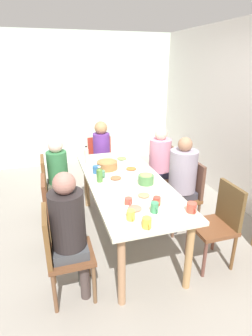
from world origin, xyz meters
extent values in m
plane|color=gray|center=(0.00, 0.00, 0.00)|extent=(6.95, 6.95, 0.00)
cube|color=silver|center=(-2.96, 0.00, 1.30)|extent=(0.12, 3.91, 2.60)
cube|color=beige|center=(0.00, 0.00, 0.76)|extent=(2.07, 0.85, 0.04)
cylinder|color=tan|center=(-0.93, -0.32, 0.37)|extent=(0.07, 0.07, 0.74)
cylinder|color=tan|center=(0.93, -0.32, 0.37)|extent=(0.07, 0.07, 0.74)
cylinder|color=tan|center=(-0.93, 0.32, 0.37)|extent=(0.07, 0.07, 0.74)
cylinder|color=tan|center=(0.93, 0.32, 0.37)|extent=(0.07, 0.07, 0.74)
cube|color=brown|center=(-0.69, 0.72, 0.44)|extent=(0.40, 0.40, 0.04)
cylinder|color=brown|center=(-0.52, 0.89, 0.21)|extent=(0.04, 0.04, 0.43)
cylinder|color=brown|center=(-0.86, 0.89, 0.21)|extent=(0.04, 0.04, 0.43)
cylinder|color=brown|center=(-0.52, 0.55, 0.21)|extent=(0.04, 0.04, 0.43)
cylinder|color=brown|center=(-0.86, 0.55, 0.21)|extent=(0.04, 0.04, 0.43)
cube|color=brown|center=(-0.69, 0.90, 0.68)|extent=(0.38, 0.04, 0.45)
cylinder|color=#36384F|center=(-0.61, 0.62, 0.23)|extent=(0.09, 0.09, 0.45)
cylinder|color=#32384C|center=(-0.77, 0.62, 0.23)|extent=(0.09, 0.09, 0.45)
cube|color=#2A2A45|center=(-0.69, 0.72, 0.50)|extent=(0.30, 0.30, 0.10)
cylinder|color=pink|center=(-0.69, 0.72, 0.78)|extent=(0.31, 0.31, 0.47)
sphere|color=beige|center=(-0.69, 0.72, 1.10)|extent=(0.18, 0.18, 0.18)
cube|color=red|center=(-1.33, 0.00, 0.44)|extent=(0.40, 0.40, 0.04)
cylinder|color=#B4261F|center=(-1.50, 0.17, 0.21)|extent=(0.04, 0.04, 0.43)
cylinder|color=#B72B24|center=(-1.50, -0.17, 0.21)|extent=(0.04, 0.04, 0.43)
cylinder|color=red|center=(-1.16, 0.17, 0.21)|extent=(0.04, 0.04, 0.43)
cylinder|color=red|center=(-1.16, -0.17, 0.21)|extent=(0.04, 0.04, 0.43)
cube|color=#B63727|center=(-1.51, 0.00, 0.68)|extent=(0.04, 0.38, 0.45)
cylinder|color=#252A4F|center=(-1.23, 0.08, 0.23)|extent=(0.09, 0.09, 0.45)
cylinder|color=#273848|center=(-1.23, -0.08, 0.23)|extent=(0.09, 0.09, 0.45)
cube|color=#293B53|center=(-1.33, 0.00, 0.50)|extent=(0.30, 0.30, 0.10)
cylinder|color=#643391|center=(-1.33, 0.00, 0.78)|extent=(0.26, 0.26, 0.45)
sphere|color=#AD7E54|center=(-1.33, 0.00, 1.09)|extent=(0.20, 0.20, 0.20)
cube|color=brown|center=(-0.69, -0.72, 0.44)|extent=(0.40, 0.40, 0.04)
cylinder|color=brown|center=(-0.86, -0.89, 0.21)|extent=(0.04, 0.04, 0.43)
cylinder|color=brown|center=(-0.52, -0.89, 0.21)|extent=(0.04, 0.04, 0.43)
cylinder|color=brown|center=(-0.86, -0.55, 0.21)|extent=(0.04, 0.04, 0.43)
cylinder|color=brown|center=(-0.52, -0.55, 0.21)|extent=(0.04, 0.04, 0.43)
cube|color=brown|center=(-0.69, -0.90, 0.68)|extent=(0.38, 0.04, 0.45)
cylinder|color=brown|center=(-0.77, -0.62, 0.23)|extent=(0.09, 0.09, 0.45)
cylinder|color=brown|center=(-0.61, -0.62, 0.23)|extent=(0.09, 0.09, 0.45)
cube|color=#514E3D|center=(-0.69, -0.72, 0.50)|extent=(0.30, 0.30, 0.10)
cylinder|color=#347744|center=(-0.69, -0.72, 0.76)|extent=(0.26, 0.26, 0.42)
sphere|color=beige|center=(-0.69, -0.72, 1.06)|extent=(0.18, 0.18, 0.18)
cube|color=brown|center=(0.00, -0.72, 0.44)|extent=(0.40, 0.40, 0.04)
cylinder|color=brown|center=(-0.17, -0.89, 0.21)|extent=(0.04, 0.04, 0.43)
cylinder|color=brown|center=(0.17, -0.89, 0.21)|extent=(0.04, 0.04, 0.43)
cylinder|color=brown|center=(-0.17, -0.55, 0.21)|extent=(0.04, 0.04, 0.43)
cylinder|color=brown|center=(0.17, -0.55, 0.21)|extent=(0.04, 0.04, 0.43)
cube|color=brown|center=(0.00, -0.90, 0.68)|extent=(0.38, 0.04, 0.45)
cube|color=brown|center=(0.00, 0.72, 0.44)|extent=(0.40, 0.40, 0.04)
cylinder|color=brown|center=(0.17, 0.89, 0.21)|extent=(0.04, 0.04, 0.43)
cylinder|color=brown|center=(-0.17, 0.89, 0.21)|extent=(0.04, 0.04, 0.43)
cylinder|color=brown|center=(0.17, 0.55, 0.21)|extent=(0.04, 0.04, 0.43)
cylinder|color=brown|center=(-0.17, 0.55, 0.21)|extent=(0.04, 0.04, 0.43)
cube|color=brown|center=(0.00, 0.90, 0.68)|extent=(0.38, 0.04, 0.45)
cylinder|color=#38383B|center=(0.08, 0.62, 0.23)|extent=(0.09, 0.09, 0.45)
cylinder|color=#3C4344|center=(-0.08, 0.62, 0.23)|extent=(0.09, 0.09, 0.45)
cube|color=#3D3B44|center=(0.00, 0.72, 0.50)|extent=(0.30, 0.30, 0.10)
cylinder|color=#9B92A5|center=(0.00, 0.72, 0.81)|extent=(0.33, 0.33, 0.51)
sphere|color=#9F7255|center=(0.00, 0.72, 1.14)|extent=(0.17, 0.17, 0.17)
cube|color=brown|center=(0.69, 0.72, 0.44)|extent=(0.40, 0.40, 0.04)
cylinder|color=brown|center=(0.86, 0.89, 0.21)|extent=(0.04, 0.04, 0.43)
cylinder|color=brown|center=(0.52, 0.89, 0.21)|extent=(0.04, 0.04, 0.43)
cylinder|color=brown|center=(0.86, 0.55, 0.21)|extent=(0.04, 0.04, 0.43)
cylinder|color=brown|center=(0.52, 0.55, 0.21)|extent=(0.04, 0.04, 0.43)
cube|color=brown|center=(0.69, 0.90, 0.68)|extent=(0.38, 0.04, 0.45)
cube|color=brown|center=(0.69, -0.72, 0.44)|extent=(0.40, 0.40, 0.04)
cylinder|color=brown|center=(0.52, -0.89, 0.21)|extent=(0.04, 0.04, 0.43)
cylinder|color=brown|center=(0.86, -0.89, 0.21)|extent=(0.04, 0.04, 0.43)
cylinder|color=brown|center=(0.52, -0.55, 0.21)|extent=(0.04, 0.04, 0.43)
cylinder|color=brown|center=(0.86, -0.55, 0.21)|extent=(0.04, 0.04, 0.43)
cube|color=brown|center=(0.69, -0.90, 0.68)|extent=(0.38, 0.04, 0.45)
cylinder|color=#3E3F39|center=(0.61, -0.62, 0.23)|extent=(0.09, 0.09, 0.45)
cylinder|color=#493C39|center=(0.77, -0.62, 0.23)|extent=(0.09, 0.09, 0.45)
cube|color=#424448|center=(0.69, -0.72, 0.50)|extent=(0.30, 0.30, 0.10)
cylinder|color=#292323|center=(0.69, -0.72, 0.80)|extent=(0.30, 0.30, 0.50)
sphere|color=#A67163|center=(0.69, -0.72, 1.14)|extent=(0.19, 0.19, 0.19)
cylinder|color=white|center=(-0.26, 0.15, 0.78)|extent=(0.23, 0.23, 0.01)
ellipsoid|color=#AF6B2F|center=(-0.26, 0.15, 0.80)|extent=(0.13, 0.13, 0.02)
cylinder|color=silver|center=(0.46, 0.05, 0.78)|extent=(0.21, 0.21, 0.01)
ellipsoid|color=tan|center=(0.46, 0.05, 0.80)|extent=(0.12, 0.12, 0.02)
cylinder|color=white|center=(-0.66, 0.14, 0.78)|extent=(0.24, 0.24, 0.01)
ellipsoid|color=#7C9C52|center=(-0.66, 0.14, 0.80)|extent=(0.13, 0.13, 0.02)
cylinder|color=silver|center=(-0.04, -0.11, 0.78)|extent=(0.23, 0.23, 0.01)
ellipsoid|color=#A2623E|center=(-0.04, -0.11, 0.80)|extent=(0.13, 0.13, 0.02)
cylinder|color=beige|center=(0.68, -0.12, 0.78)|extent=(0.23, 0.23, 0.01)
ellipsoid|color=#D07A61|center=(0.68, -0.12, 0.80)|extent=(0.13, 0.13, 0.02)
cylinder|color=#A16C3E|center=(-0.41, -0.12, 0.83)|extent=(0.26, 0.26, 0.10)
ellipsoid|color=#B27944|center=(-0.41, -0.12, 0.87)|extent=(0.21, 0.21, 0.04)
cylinder|color=#4E844A|center=(0.15, 0.18, 0.83)|extent=(0.17, 0.17, 0.10)
ellipsoid|color=#8FAE5A|center=(0.15, 0.18, 0.88)|extent=(0.14, 0.14, 0.04)
cylinder|color=#E6BE45|center=(0.95, -0.11, 0.82)|extent=(0.08, 0.08, 0.09)
torus|color=gold|center=(1.00, -0.11, 0.82)|extent=(0.05, 0.01, 0.05)
cylinder|color=#DBC64B|center=(0.80, -0.20, 0.82)|extent=(0.07, 0.07, 0.09)
torus|color=#DDC946|center=(0.85, -0.20, 0.82)|extent=(0.05, 0.01, 0.05)
cylinder|color=#439665|center=(0.75, 0.04, 0.82)|extent=(0.07, 0.07, 0.10)
torus|color=#488E65|center=(0.79, 0.04, 0.82)|extent=(0.05, 0.01, 0.05)
cylinder|color=#2F629B|center=(-0.31, -0.28, 0.82)|extent=(0.09, 0.09, 0.09)
torus|color=#3055A4|center=(-0.26, -0.28, 0.82)|extent=(0.05, 0.01, 0.05)
cylinder|color=#CC4E40|center=(0.55, -0.14, 0.81)|extent=(0.07, 0.07, 0.07)
torus|color=#C34E46|center=(0.60, -0.14, 0.81)|extent=(0.05, 0.01, 0.05)
cylinder|color=#C94335|center=(0.63, 0.11, 0.82)|extent=(0.07, 0.07, 0.08)
torus|color=#C65238|center=(0.68, 0.11, 0.82)|extent=(0.05, 0.01, 0.05)
cylinder|color=#4E8B67|center=(-0.16, -0.24, 0.82)|extent=(0.07, 0.07, 0.08)
torus|color=#49935D|center=(-0.12, -0.24, 0.82)|extent=(0.05, 0.01, 0.05)
cylinder|color=#D34F3F|center=(0.84, 0.36, 0.82)|extent=(0.09, 0.09, 0.09)
torus|color=#C44C3C|center=(0.90, 0.36, 0.82)|extent=(0.05, 0.01, 0.05)
cylinder|color=#EFDCC6|center=(-0.61, -0.35, 0.89)|extent=(0.06, 0.06, 0.22)
cone|color=silver|center=(-0.61, -0.35, 1.01)|extent=(0.05, 0.05, 0.03)
cylinder|color=black|center=(-0.61, -0.35, 1.03)|extent=(0.03, 0.03, 0.01)
cylinder|color=#4B823A|center=(-0.05, -0.30, 0.85)|extent=(0.07, 0.07, 0.14)
cone|color=#557C32|center=(-0.05, -0.30, 0.93)|extent=(0.06, 0.06, 0.03)
cylinder|color=white|center=(-0.05, -0.30, 0.95)|extent=(0.03, 0.03, 0.01)
camera|label=1|loc=(2.68, -0.82, 2.03)|focal=28.69mm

